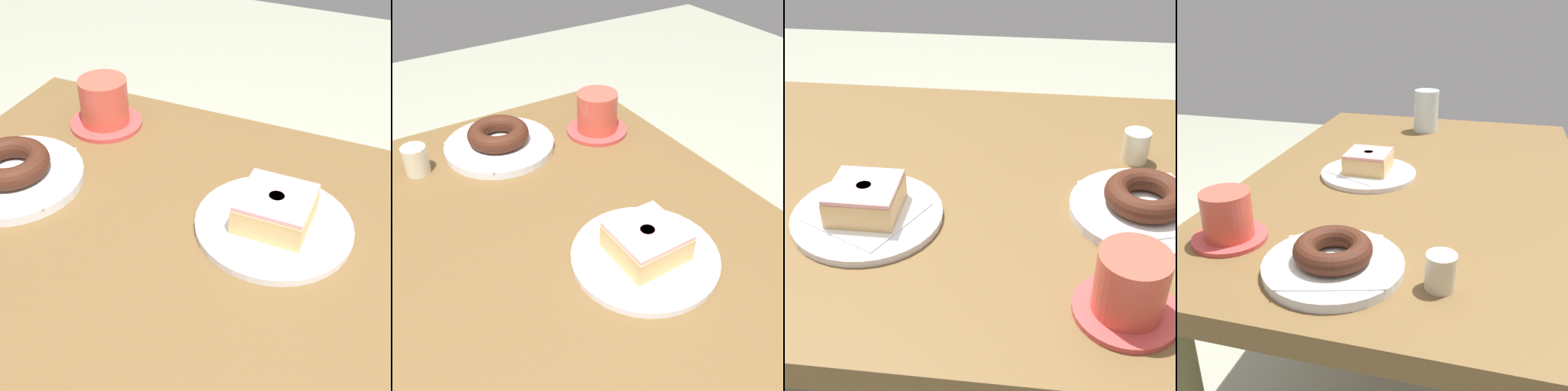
% 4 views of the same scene
% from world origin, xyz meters
% --- Properties ---
extents(table, '(1.18, 0.78, 0.72)m').
position_xyz_m(table, '(0.00, 0.00, 0.62)').
color(table, brown).
rests_on(table, ground_plane).
extents(plate_glazed_square, '(0.23, 0.23, 0.01)m').
position_xyz_m(plate_glazed_square, '(0.02, -0.11, 0.73)').
color(plate_glazed_square, white).
rests_on(plate_glazed_square, table).
extents(napkin_glazed_square, '(0.19, 0.19, 0.00)m').
position_xyz_m(napkin_glazed_square, '(0.02, -0.11, 0.74)').
color(napkin_glazed_square, white).
rests_on(napkin_glazed_square, plate_glazed_square).
extents(donut_glazed_square, '(0.10, 0.10, 0.05)m').
position_xyz_m(donut_glazed_square, '(0.02, -0.11, 0.76)').
color(donut_glazed_square, tan).
rests_on(donut_glazed_square, napkin_glazed_square).
extents(plate_chocolate_ring, '(0.22, 0.22, 0.02)m').
position_xyz_m(plate_chocolate_ring, '(0.43, -0.05, 0.73)').
color(plate_chocolate_ring, silver).
rests_on(plate_chocolate_ring, table).
extents(napkin_chocolate_ring, '(0.20, 0.20, 0.00)m').
position_xyz_m(napkin_chocolate_ring, '(0.43, -0.05, 0.74)').
color(napkin_chocolate_ring, white).
rests_on(napkin_chocolate_ring, plate_chocolate_ring).
extents(donut_chocolate_ring, '(0.13, 0.13, 0.04)m').
position_xyz_m(donut_chocolate_ring, '(0.43, -0.05, 0.76)').
color(donut_chocolate_ring, '#3C1C10').
rests_on(donut_chocolate_ring, napkin_chocolate_ring).
extents(coffee_cup, '(0.13, 0.13, 0.09)m').
position_xyz_m(coffee_cup, '(0.39, -0.27, 0.77)').
color(coffee_cup, '#CA4240').
rests_on(coffee_cup, table).
extents(sugar_jar, '(0.05, 0.05, 0.06)m').
position_xyz_m(sugar_jar, '(0.44, 0.11, 0.75)').
color(sugar_jar, beige).
rests_on(sugar_jar, table).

